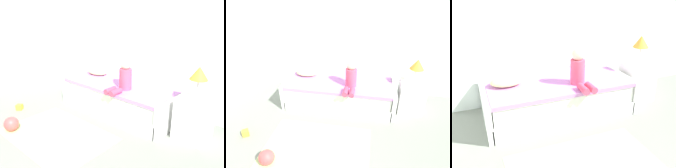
# 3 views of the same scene
# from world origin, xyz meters

# --- Properties ---
(wall_rear) EXTENTS (7.20, 0.10, 2.90)m
(wall_rear) POSITION_xyz_m (0.00, 2.60, 1.45)
(wall_rear) COLOR silver
(wall_rear) RESTS_ON ground
(bed) EXTENTS (2.11, 1.00, 0.50)m
(bed) POSITION_xyz_m (-0.53, 2.00, 0.25)
(bed) COLOR white
(bed) RESTS_ON ground
(nightstand) EXTENTS (0.44, 0.44, 0.60)m
(nightstand) POSITION_xyz_m (0.82, 1.95, 0.30)
(nightstand) COLOR white
(nightstand) RESTS_ON ground
(table_lamp) EXTENTS (0.24, 0.24, 0.45)m
(table_lamp) POSITION_xyz_m (0.82, 1.95, 0.94)
(table_lamp) COLOR silver
(table_lamp) RESTS_ON nightstand
(child_figure) EXTENTS (0.20, 0.51, 0.50)m
(child_figure) POSITION_xyz_m (-0.31, 1.77, 0.70)
(child_figure) COLOR #E04C6B
(child_figure) RESTS_ON bed
(pillow) EXTENTS (0.44, 0.30, 0.13)m
(pillow) POSITION_xyz_m (-1.23, 2.10, 0.56)
(pillow) COLOR #F2E58C
(pillow) RESTS_ON bed
(toy_ball) EXTENTS (0.22, 0.22, 0.22)m
(toy_ball) POSITION_xyz_m (-1.28, 0.32, 0.11)
(toy_ball) COLOR #E54C4C
(toy_ball) RESTS_ON ground
(area_rug) EXTENTS (1.60, 1.10, 0.01)m
(area_rug) POSITION_xyz_m (-0.68, 0.70, 0.00)
(area_rug) COLOR #B2D189
(area_rug) RESTS_ON ground
(toy_block) EXTENTS (0.14, 0.14, 0.10)m
(toy_block) POSITION_xyz_m (-1.89, 0.76, 0.05)
(toy_block) COLOR yellow
(toy_block) RESTS_ON ground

